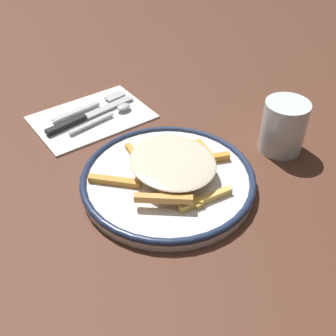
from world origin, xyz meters
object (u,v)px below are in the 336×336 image
napkin (92,117)px  knife (84,117)px  plate (168,179)px  fork (90,106)px  water_glass (284,127)px  spoon (111,113)px  fries_heap (171,165)px

napkin → knife: size_ratio=1.11×
plate → fork: plate is taller
plate → fork: 0.29m
water_glass → napkin: bearing=-140.9°
napkin → water_glass: size_ratio=2.37×
knife → spoon: bearing=68.8°
knife → spoon: (0.02, 0.05, 0.00)m
plate → water_glass: 0.24m
napkin → spoon: (0.02, 0.03, 0.01)m
plate → water_glass: (0.04, 0.23, 0.04)m
napkin → water_glass: bearing=39.1°
fork → spoon: spoon is taller
knife → water_glass: size_ratio=2.14×
fries_heap → spoon: (-0.24, 0.02, -0.03)m
spoon → water_glass: water_glass is taller
spoon → water_glass: (0.28, 0.21, 0.04)m
fries_heap → water_glass: water_glass is taller
fries_heap → knife: 0.26m
plate → fries_heap: size_ratio=1.26×
fries_heap → spoon: fries_heap is taller
fork → water_glass: 0.40m
fries_heap → fork: 0.29m
water_glass → fries_heap: bearing=-100.0°
water_glass → fork: bearing=-144.9°
spoon → water_glass: bearing=37.0°
fork → spoon: (0.05, 0.02, 0.00)m
napkin → plate: bearing=2.2°
fork → water_glass: bearing=35.1°
water_glass → spoon: bearing=-143.0°
knife → fries_heap: bearing=8.2°
fries_heap → fork: bearing=-178.8°
plate → fries_heap: fries_heap is taller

